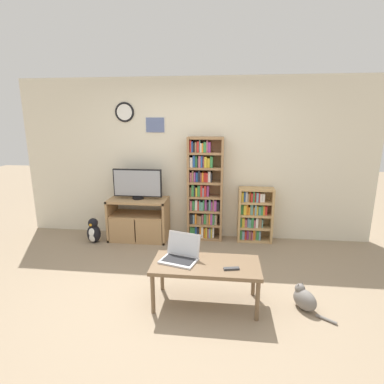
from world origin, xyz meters
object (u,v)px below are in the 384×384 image
object	(u,v)px
laptop	(181,254)
cat	(304,299)
bookshelf_short	(254,215)
tv_stand	(139,219)
remote_near_laptop	(231,269)
bookshelf_tall	(204,191)
penguin_figurine	(93,232)
coffee_table	(206,268)
television	(138,184)

from	to	relation	value
laptop	cat	distance (m)	1.38
bookshelf_short	laptop	xyz separation A→B (m)	(-0.93, -1.78, 0.10)
bookshelf_short	laptop	size ratio (longest dim) A/B	2.01
tv_stand	cat	size ratio (longest dim) A/B	2.33
laptop	remote_near_laptop	bearing A→B (deg)	-0.73
tv_stand	remote_near_laptop	size ratio (longest dim) A/B	5.75
cat	tv_stand	bearing A→B (deg)	111.07
remote_near_laptop	bookshelf_short	bearing A→B (deg)	156.60
remote_near_laptop	laptop	bearing A→B (deg)	-118.86
laptop	remote_near_laptop	world-z (taller)	laptop
tv_stand	laptop	distance (m)	1.89
bookshelf_tall	penguin_figurine	distance (m)	1.90
tv_stand	coffee_table	bearing A→B (deg)	-53.88
bookshelf_tall	remote_near_laptop	world-z (taller)	bookshelf_tall
tv_stand	television	size ratio (longest dim) A/B	1.20
tv_stand	bookshelf_short	world-z (taller)	bookshelf_short
bookshelf_tall	bookshelf_short	distance (m)	0.90
coffee_table	bookshelf_short	bearing A→B (deg)	70.48
tv_stand	penguin_figurine	distance (m)	0.74
television	laptop	size ratio (longest dim) A/B	1.79
penguin_figurine	tv_stand	bearing A→B (deg)	18.71
bookshelf_short	coffee_table	bearing A→B (deg)	-109.52
coffee_table	tv_stand	bearing A→B (deg)	126.12
cat	remote_near_laptop	bearing A→B (deg)	156.84
coffee_table	remote_near_laptop	size ratio (longest dim) A/B	6.84
bookshelf_short	coffee_table	size ratio (longest dim) A/B	0.78
tv_stand	remote_near_laptop	distance (m)	2.33
bookshelf_short	bookshelf_tall	bearing A→B (deg)	179.94
bookshelf_tall	penguin_figurine	world-z (taller)	bookshelf_tall
bookshelf_tall	laptop	world-z (taller)	bookshelf_tall
laptop	penguin_figurine	world-z (taller)	laptop
tv_stand	coffee_table	xyz separation A→B (m)	(1.23, -1.68, 0.08)
tv_stand	bookshelf_tall	world-z (taller)	bookshelf_tall
remote_near_laptop	television	bearing A→B (deg)	-152.56
bookshelf_tall	bookshelf_short	xyz separation A→B (m)	(0.82, -0.00, -0.37)
coffee_table	laptop	size ratio (longest dim) A/B	2.57
remote_near_laptop	penguin_figurine	xyz separation A→B (m)	(-2.18, 1.55, -0.30)
cat	television	bearing A→B (deg)	110.68
television	remote_near_laptop	bearing A→B (deg)	-50.45
tv_stand	bookshelf_tall	xyz separation A→B (m)	(1.06, 0.16, 0.47)
bookshelf_tall	cat	xyz separation A→B (m)	(1.20, -1.81, -0.70)
tv_stand	television	bearing A→B (deg)	92.11
laptop	tv_stand	bearing A→B (deg)	136.41
tv_stand	penguin_figurine	bearing A→B (deg)	-161.29
tv_stand	laptop	bearing A→B (deg)	-59.62
bookshelf_short	penguin_figurine	bearing A→B (deg)	-171.30
cat	bookshelf_short	bearing A→B (deg)	69.17
tv_stand	penguin_figurine	size ratio (longest dim) A/B	2.34
bookshelf_short	remote_near_laptop	world-z (taller)	bookshelf_short
bookshelf_tall	cat	world-z (taller)	bookshelf_tall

